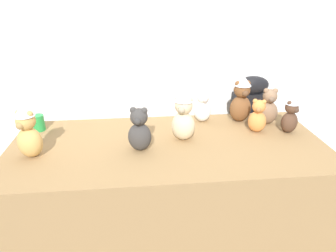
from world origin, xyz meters
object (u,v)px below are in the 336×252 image
Objects in this scene: display_table at (168,194)px; teddy_bear_ginger at (258,117)px; teddy_bear_snow at (203,107)px; party_cup_green at (39,123)px; teddy_bear_charcoal at (139,131)px; teddy_bear_sand at (183,116)px; instrument_case at (246,135)px; teddy_bear_cocoa at (291,115)px; teddy_bear_mocha at (268,107)px; teddy_bear_chestnut at (241,99)px; teddy_bear_honey at (28,132)px.

display_table is 8.53× the size of teddy_bear_ginger.
party_cup_green is (-1.15, -0.05, -0.06)m from teddy_bear_snow.
teddy_bear_charcoal is 1.18× the size of teddy_bear_ginger.
teddy_bear_sand is at bearing -149.35° from teddy_bear_ginger.
instrument_case reaches higher than teddy_bear_ginger.
instrument_case reaches higher than teddy_bear_snow.
teddy_bear_ginger is at bearing -6.59° from party_cup_green.
instrument_case reaches higher than teddy_bear_cocoa.
teddy_bear_ginger reaches higher than party_cup_green.
teddy_bear_mocha is (0.01, -0.33, 0.37)m from instrument_case.
display_table is 0.85m from teddy_bear_chestnut.
teddy_bear_snow is 2.16× the size of party_cup_green.
teddy_bear_honey is at bearing -80.75° from party_cup_green.
teddy_bear_sand reaches higher than display_table.
teddy_bear_sand is at bearing -156.11° from teddy_bear_mocha.
instrument_case is 1.65m from party_cup_green.
teddy_bear_cocoa is at bearing 5.89° from display_table.
teddy_bear_snow is 0.39m from teddy_bear_ginger.
teddy_bear_mocha is at bearing 94.14° from teddy_bear_cocoa.
teddy_bear_honey is 0.39m from party_cup_green.
party_cup_green is (-0.96, 0.24, -0.11)m from teddy_bear_sand.
teddy_bear_sand is 0.91m from teddy_bear_honey.
instrument_case is 4.38× the size of teddy_bear_snow.
teddy_bear_cocoa is at bearing 20.18° from teddy_bear_charcoal.
teddy_bear_honey is at bearing -170.24° from teddy_bear_chestnut.
teddy_bear_mocha reaches higher than party_cup_green.
teddy_bear_cocoa is at bearing 27.90° from teddy_bear_honey.
teddy_bear_snow is (1.09, 0.41, -0.05)m from teddy_bear_honey.
teddy_bear_charcoal is 1.15× the size of teddy_bear_snow.
teddy_bear_snow is at bearing 170.01° from teddy_bear_ginger.
instrument_case is 1.18m from teddy_bear_charcoal.
teddy_bear_sand is at bearing 158.31° from teddy_bear_cocoa.
teddy_bear_cocoa is 0.22m from teddy_bear_ginger.
instrument_case is at bearing 98.28° from teddy_bear_mocha.
teddy_bear_chestnut is 0.35m from teddy_bear_cocoa.
teddy_bear_chestnut is 3.14× the size of party_cup_green.
teddy_bear_charcoal is at bearing -159.31° from teddy_bear_chestnut.
teddy_bear_cocoa reaches higher than teddy_bear_ginger.
teddy_bear_honey is 1.36× the size of teddy_bear_snow.
teddy_bear_cocoa is at bearing -6.80° from party_cup_green.
display_table is 1.01m from party_cup_green.
teddy_bear_snow is at bearing -153.96° from instrument_case.
instrument_case is at bearing 38.13° from display_table.
teddy_bear_chestnut is 1.31× the size of teddy_bear_mocha.
instrument_case is (0.74, 0.58, 0.14)m from display_table.
teddy_bear_charcoal is at bearing -154.33° from teddy_bear_mocha.
display_table is at bearing -145.92° from teddy_bear_ginger.
teddy_bear_charcoal is 1.04× the size of teddy_bear_mocha.
teddy_bear_mocha is (0.64, 0.19, -0.04)m from teddy_bear_sand.
teddy_bear_snow is 0.46m from teddy_bear_mocha.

